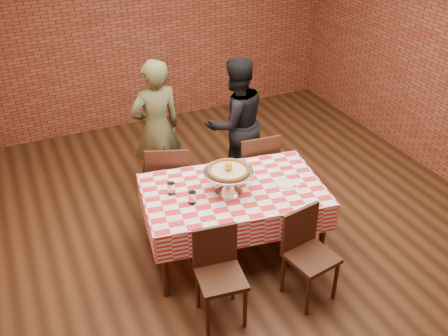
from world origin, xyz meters
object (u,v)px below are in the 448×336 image
(pizza_stand, at_px, (228,181))
(chair_far_left, at_px, (170,179))
(chair_near_right, at_px, (311,259))
(chair_far_right, at_px, (253,167))
(water_glass_left, at_px, (192,198))
(diner_olive, at_px, (156,129))
(condiment_caddy, at_px, (231,165))
(pizza, at_px, (229,171))
(table, at_px, (233,221))
(chair_near_left, at_px, (221,280))
(diner_black, at_px, (235,123))
(water_glass_right, at_px, (171,189))

(pizza_stand, bearing_deg, chair_far_left, 109.40)
(chair_near_right, height_order, chair_far_right, chair_far_right)
(water_glass_left, xyz_separation_m, diner_olive, (0.13, 1.42, -0.00))
(water_glass_left, bearing_deg, chair_near_right, -44.70)
(condiment_caddy, relative_size, chair_far_left, 0.15)
(pizza, relative_size, diner_olive, 0.25)
(pizza, bearing_deg, table, 1.48)
(chair_far_left, relative_size, chair_far_right, 1.01)
(table, distance_m, chair_near_left, 0.88)
(water_glass_left, distance_m, chair_far_left, 0.97)
(condiment_caddy, bearing_deg, table, -117.57)
(pizza, bearing_deg, pizza_stand, 90.00)
(condiment_caddy, relative_size, chair_near_right, 0.16)
(water_glass_left, relative_size, chair_near_right, 0.13)
(chair_near_left, height_order, diner_black, diner_black)
(chair_far_right, relative_size, diner_olive, 0.57)
(pizza_stand, height_order, chair_near_right, pizza_stand)
(condiment_caddy, distance_m, diner_olive, 1.15)
(chair_far_left, bearing_deg, water_glass_left, 106.02)
(pizza_stand, relative_size, chair_far_left, 0.50)
(chair_far_left, relative_size, diner_olive, 0.57)
(water_glass_left, xyz_separation_m, chair_far_right, (1.01, 0.75, -0.35))
(table, relative_size, pizza_stand, 3.57)
(table, relative_size, diner_olive, 1.03)
(table, xyz_separation_m, chair_far_left, (-0.35, 0.85, 0.09))
(condiment_caddy, xyz_separation_m, chair_far_left, (-0.46, 0.54, -0.36))
(pizza, height_order, water_glass_left, pizza)
(water_glass_right, relative_size, diner_olive, 0.07)
(water_glass_right, height_order, condiment_caddy, condiment_caddy)
(water_glass_right, xyz_separation_m, chair_near_left, (0.09, -0.91, -0.39))
(diner_olive, bearing_deg, water_glass_left, 78.94)
(table, height_order, chair_near_right, chair_near_right)
(water_glass_left, distance_m, diner_olive, 1.43)
(water_glass_left, distance_m, water_glass_right, 0.25)
(table, distance_m, pizza, 0.60)
(chair_near_left, relative_size, chair_far_right, 0.93)
(pizza_stand, distance_m, water_glass_right, 0.53)
(pizza, xyz_separation_m, diner_black, (0.64, 1.17, -0.18))
(water_glass_right, height_order, diner_olive, diner_olive)
(pizza, xyz_separation_m, chair_near_right, (0.41, -0.83, -0.54))
(pizza, relative_size, diner_black, 0.25)
(chair_near_right, relative_size, chair_far_right, 0.94)
(chair_near_right, bearing_deg, pizza, 106.44)
(chair_near_right, bearing_deg, chair_far_left, 103.07)
(table, height_order, condiment_caddy, condiment_caddy)
(table, xyz_separation_m, condiment_caddy, (0.11, 0.30, 0.45))
(chair_near_right, bearing_deg, chair_far_right, 72.09)
(table, bearing_deg, condiment_caddy, 69.78)
(chair_near_right, xyz_separation_m, diner_black, (0.23, 2.01, 0.36))
(chair_near_left, xyz_separation_m, diner_black, (1.05, 1.92, 0.36))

